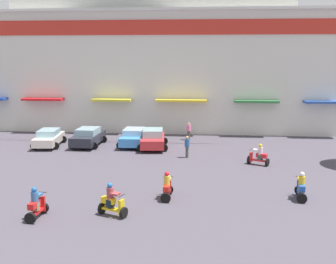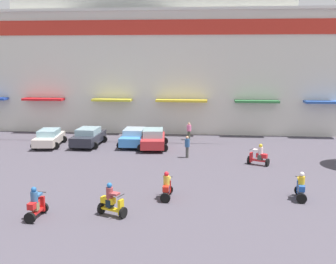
# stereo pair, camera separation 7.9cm
# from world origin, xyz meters

# --- Properties ---
(ground_plane) EXTENTS (128.00, 128.00, 0.00)m
(ground_plane) POSITION_xyz_m (0.00, 13.00, 0.00)
(ground_plane) COLOR #48434D
(colonial_building) EXTENTS (39.02, 14.28, 21.29)m
(colonial_building) POSITION_xyz_m (-0.00, 35.19, 9.45)
(colonial_building) COLOR silver
(colonial_building) RESTS_ON ground
(parked_car_0) EXTENTS (2.53, 4.22, 1.39)m
(parked_car_0) POSITION_xyz_m (-7.39, 23.95, 0.71)
(parked_car_0) COLOR beige
(parked_car_0) RESTS_ON ground
(parked_car_1) EXTENTS (2.52, 4.26, 1.47)m
(parked_car_1) POSITION_xyz_m (-4.24, 24.39, 0.75)
(parked_car_1) COLOR #252731
(parked_car_1) RESTS_ON ground
(parked_car_2) EXTENTS (2.44, 4.14, 1.43)m
(parked_car_2) POSITION_xyz_m (-0.49, 24.76, 0.73)
(parked_car_2) COLOR #3D84D0
(parked_car_2) RESTS_ON ground
(parked_car_3) EXTENTS (2.65, 4.34, 1.54)m
(parked_car_3) POSITION_xyz_m (1.17, 24.05, 0.77)
(parked_car_3) COLOR #B5282C
(parked_car_3) RESTS_ON ground
(scooter_rider_0) EXTENTS (0.62, 1.44, 1.54)m
(scooter_rider_0) POSITION_xyz_m (-2.30, 9.27, 0.64)
(scooter_rider_0) COLOR black
(scooter_rider_0) RESTS_ON ground
(scooter_rider_2) EXTENTS (1.51, 1.12, 1.48)m
(scooter_rider_2) POSITION_xyz_m (8.97, 19.62, 0.61)
(scooter_rider_2) COLOR black
(scooter_rider_2) RESTS_ON ground
(scooter_rider_5) EXTENTS (0.70, 1.50, 1.50)m
(scooter_rider_5) POSITION_xyz_m (10.29, 12.97, 0.63)
(scooter_rider_5) COLOR black
(scooter_rider_5) RESTS_ON ground
(scooter_rider_6) EXTENTS (1.46, 1.00, 1.58)m
(scooter_rider_6) POSITION_xyz_m (1.07, 9.91, 0.66)
(scooter_rider_6) COLOR black
(scooter_rider_6) RESTS_ON ground
(scooter_rider_7) EXTENTS (0.55, 1.47, 1.50)m
(scooter_rider_7) POSITION_xyz_m (3.39, 12.42, 0.61)
(scooter_rider_7) COLOR black
(scooter_rider_7) RESTS_ON ground
(pedestrian_1) EXTENTS (0.49, 0.49, 1.55)m
(pedestrian_1) POSITION_xyz_m (3.89, 27.51, 0.86)
(pedestrian_1) COLOR #44493A
(pedestrian_1) RESTS_ON ground
(pedestrian_2) EXTENTS (0.50, 0.50, 1.61)m
(pedestrian_2) POSITION_xyz_m (4.03, 21.16, 0.91)
(pedestrian_2) COLOR #454541
(pedestrian_2) RESTS_ON ground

